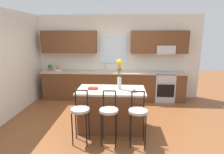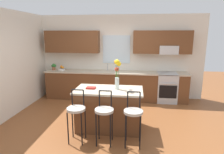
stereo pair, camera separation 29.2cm
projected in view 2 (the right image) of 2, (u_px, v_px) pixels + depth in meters
ground_plane at (108, 122)px, 4.67m from camera, size 14.00×14.00×0.00m
wall_left at (12, 63)px, 4.97m from camera, size 0.12×4.60×2.70m
back_wall_assembly at (117, 52)px, 6.25m from camera, size 5.60×0.50×2.70m
counter_run at (115, 85)px, 6.21m from camera, size 4.56×0.64×0.92m
sink_faucet at (108, 66)px, 6.25m from camera, size 0.02×0.13×0.23m
oven_range at (166, 87)px, 6.00m from camera, size 0.60×0.64×0.92m
kitchen_island at (109, 109)px, 4.26m from camera, size 1.47×0.79×0.92m
bar_stool_near at (76, 111)px, 3.70m from camera, size 0.36×0.36×1.04m
bar_stool_middle at (104, 113)px, 3.64m from camera, size 0.36×0.36×1.04m
bar_stool_far at (133, 114)px, 3.57m from camera, size 0.36×0.36×1.04m
flower_vase at (117, 71)px, 4.09m from camera, size 0.15×0.18×0.66m
mug_ceramic at (131, 91)px, 3.91m from camera, size 0.08×0.08×0.09m
cookbook at (91, 88)px, 4.21m from camera, size 0.20×0.15×0.03m
fruit_bowl_oranges at (62, 69)px, 6.32m from camera, size 0.24×0.24×0.16m
potted_plant_small at (54, 66)px, 6.33m from camera, size 0.17×0.12×0.22m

